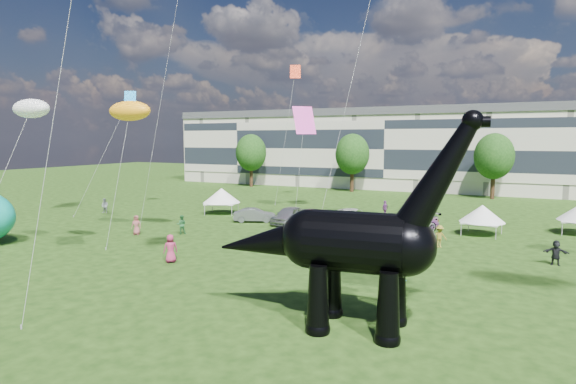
% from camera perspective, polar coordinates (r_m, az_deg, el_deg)
% --- Properties ---
extents(ground, '(220.00, 220.00, 0.00)m').
position_cam_1_polar(ground, '(22.62, -7.81, -14.84)').
color(ground, '#16330C').
rests_on(ground, ground).
extents(terrace_row, '(78.00, 11.00, 12.00)m').
position_cam_1_polar(terrace_row, '(81.89, 12.33, 4.69)').
color(terrace_row, beige).
rests_on(terrace_row, ground).
extents(tree_far_left, '(5.20, 5.20, 9.44)m').
position_cam_1_polar(tree_far_left, '(81.96, -4.41, 5.02)').
color(tree_far_left, '#382314').
rests_on(tree_far_left, ground).
extents(tree_mid_left, '(5.20, 5.20, 9.44)m').
position_cam_1_polar(tree_mid_left, '(74.38, 7.63, 4.85)').
color(tree_mid_left, '#382314').
rests_on(tree_mid_left, ground).
extents(tree_mid_right, '(5.20, 5.20, 9.44)m').
position_cam_1_polar(tree_mid_right, '(70.53, 23.25, 4.32)').
color(tree_mid_right, '#382314').
rests_on(tree_mid_right, ground).
extents(dinosaur_sculpture, '(11.79, 3.52, 9.60)m').
position_cam_1_polar(dinosaur_sculpture, '(20.84, 6.97, -6.25)').
color(dinosaur_sculpture, black).
rests_on(dinosaur_sculpture, ground).
extents(car_silver, '(2.10, 4.91, 1.65)m').
position_cam_1_polar(car_silver, '(46.26, 0.10, -2.77)').
color(car_silver, '#AAAAAF').
rests_on(car_silver, ground).
extents(car_grey, '(4.34, 3.09, 1.36)m').
position_cam_1_polar(car_grey, '(47.36, -3.97, -2.75)').
color(car_grey, slate).
rests_on(car_grey, ground).
extents(car_white, '(5.63, 3.36, 1.47)m').
position_cam_1_polar(car_white, '(46.60, 8.00, -2.88)').
color(car_white, silver).
rests_on(car_white, ground).
extents(car_dark, '(5.08, 5.81, 1.61)m').
position_cam_1_polar(car_dark, '(43.80, 14.27, -3.51)').
color(car_dark, '#595960').
rests_on(car_dark, ground).
extents(gazebo_near, '(4.10, 4.10, 2.58)m').
position_cam_1_polar(gazebo_near, '(43.94, 22.03, -2.42)').
color(gazebo_near, white).
rests_on(gazebo_near, ground).
extents(gazebo_left, '(5.12, 5.12, 2.81)m').
position_cam_1_polar(gazebo_left, '(52.77, -7.88, -0.45)').
color(gazebo_left, white).
rests_on(gazebo_left, ground).
extents(visitors, '(50.44, 46.03, 1.89)m').
position_cam_1_polar(visitors, '(35.58, 2.70, -5.49)').
color(visitors, '#A82A55').
rests_on(visitors, ground).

